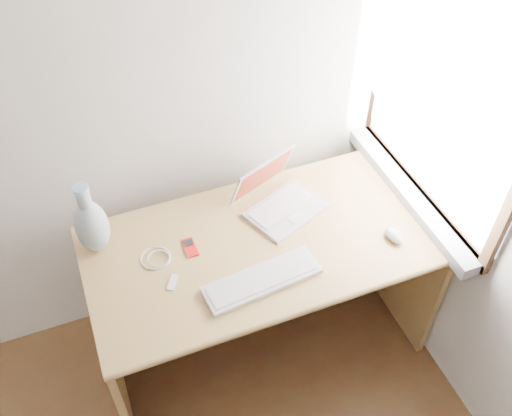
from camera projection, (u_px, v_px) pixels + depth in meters
name	position (u px, v px, depth m)	size (l,w,h in m)	color
window	(438.00, 99.00, 2.18)	(0.11, 0.99, 1.10)	white
desk	(255.00, 259.00, 2.57)	(1.46, 0.73, 0.77)	tan
laptop	(282.00, 197.00, 2.46)	(0.38, 0.37, 0.22)	silver
external_keyboard	(262.00, 280.00, 2.20)	(0.47, 0.18, 0.02)	white
mouse	(394.00, 236.00, 2.35)	(0.06, 0.10, 0.03)	silver
ipod	(190.00, 247.00, 2.32)	(0.05, 0.10, 0.01)	#B6110C
cable_coil	(156.00, 258.00, 2.28)	(0.12, 0.12, 0.01)	white
remote	(173.00, 282.00, 2.20)	(0.03, 0.08, 0.01)	white
vase	(91.00, 225.00, 2.22)	(0.13, 0.13, 0.34)	#AFC0CA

